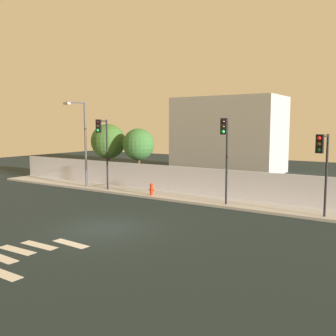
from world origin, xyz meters
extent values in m
plane|color=#1C282A|center=(0.00, 0.00, 0.00)|extent=(80.00, 80.00, 0.00)
cube|color=#B7B7B7|center=(0.00, 8.20, 0.07)|extent=(36.00, 2.40, 0.15)
cube|color=silver|center=(0.00, 9.49, 1.05)|extent=(36.00, 0.18, 1.80)
cube|color=silver|center=(0.98, -5.80, 0.00)|extent=(1.80, 0.46, 0.01)
cube|color=silver|center=(-0.42, -4.95, 0.00)|extent=(1.82, 0.51, 0.01)
cube|color=silver|center=(-0.65, -4.10, 0.00)|extent=(1.81, 0.50, 0.01)
cube|color=silver|center=(-0.42, -3.25, 0.00)|extent=(1.81, 0.48, 0.01)
cube|color=silver|center=(0.47, -2.40, 0.00)|extent=(1.82, 0.51, 0.01)
cylinder|color=black|center=(8.22, 7.55, 2.25)|extent=(0.12, 0.12, 4.20)
cylinder|color=black|center=(8.15, 6.96, 4.25)|extent=(0.21, 1.19, 0.08)
cube|color=black|center=(8.08, 6.37, 3.90)|extent=(0.36, 0.24, 0.90)
sphere|color=red|center=(8.07, 6.25, 4.17)|extent=(0.18, 0.18, 0.18)
sphere|color=#33260A|center=(8.07, 6.25, 3.89)|extent=(0.18, 0.18, 0.18)
sphere|color=black|center=(8.07, 6.25, 3.61)|extent=(0.18, 0.18, 0.18)
cylinder|color=black|center=(2.74, 7.55, 2.66)|extent=(0.12, 0.12, 5.02)
cylinder|color=black|center=(2.87, 7.02, 5.07)|extent=(0.35, 1.09, 0.08)
cube|color=black|center=(3.00, 6.48, 4.72)|extent=(0.38, 0.28, 0.90)
sphere|color=black|center=(3.03, 6.37, 4.99)|extent=(0.18, 0.18, 0.18)
sphere|color=#33260A|center=(3.03, 6.37, 4.71)|extent=(0.18, 0.18, 0.18)
sphere|color=#19F24C|center=(3.03, 6.37, 4.43)|extent=(0.18, 0.18, 0.18)
cylinder|color=black|center=(-6.63, 7.55, 2.67)|extent=(0.12, 0.12, 5.03)
cylinder|color=black|center=(-6.54, 7.05, 5.08)|extent=(0.25, 1.01, 0.08)
cube|color=black|center=(-6.45, 6.55, 4.73)|extent=(0.37, 0.26, 0.90)
sphere|color=black|center=(-6.43, 6.43, 5.00)|extent=(0.18, 0.18, 0.18)
sphere|color=#33260A|center=(-6.43, 6.43, 4.72)|extent=(0.18, 0.18, 0.18)
sphere|color=#19F24C|center=(-6.43, 6.43, 4.44)|extent=(0.18, 0.18, 0.18)
cylinder|color=#4C4C51|center=(-8.98, 7.75, 3.33)|extent=(0.16, 0.16, 6.35)
cylinder|color=#4C4C51|center=(-9.11, 7.01, 6.45)|extent=(0.37, 1.50, 0.10)
cube|color=beige|center=(-9.25, 6.27, 6.35)|extent=(0.63, 0.35, 0.16)
cylinder|color=red|center=(-2.64, 7.48, 0.47)|extent=(0.24, 0.24, 0.63)
sphere|color=red|center=(-2.64, 7.48, 0.82)|extent=(0.26, 0.26, 0.26)
cylinder|color=red|center=(-2.81, 7.48, 0.50)|extent=(0.10, 0.09, 0.09)
cylinder|color=red|center=(-2.47, 7.48, 0.50)|extent=(0.10, 0.09, 0.09)
cylinder|color=brown|center=(-9.26, 10.58, 1.35)|extent=(0.19, 0.19, 2.70)
sphere|color=#3A6529|center=(-9.26, 10.58, 3.48)|extent=(2.83, 2.83, 2.83)
cylinder|color=brown|center=(-6.12, 10.58, 1.32)|extent=(0.22, 0.22, 2.64)
sphere|color=#376D32|center=(-6.12, 10.58, 3.32)|extent=(2.46, 2.46, 2.46)
cube|color=#AEAEAE|center=(-4.44, 23.49, 3.81)|extent=(10.77, 6.00, 7.63)
camera|label=1|loc=(12.00, -12.66, 4.77)|focal=40.50mm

